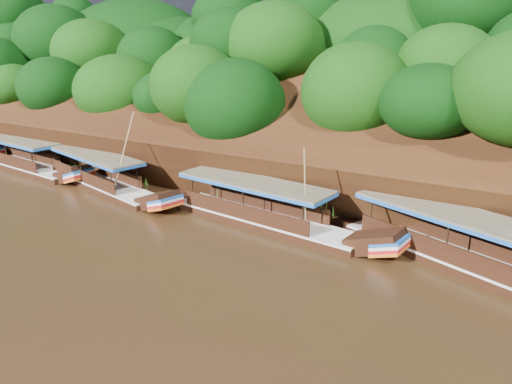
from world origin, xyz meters
TOP-DOWN VIEW (x-y plane):
  - ground at (0.00, 0.00)m, footprint 160.00×160.00m
  - riverbank at (-0.01, 22.73)m, footprint 120.00×30.06m
  - boat_0 at (11.59, 6.63)m, footprint 16.12×8.05m
  - boat_1 at (-0.05, 7.07)m, footprint 15.01×3.92m
  - boat_2 at (-14.27, 7.43)m, footprint 15.64×5.78m
  - boat_3 at (-23.54, 7.90)m, footprint 14.48×3.71m
  - reeds at (-3.20, 9.63)m, footprint 50.20×2.69m

SIDE VIEW (x-z plane):
  - ground at x=0.00m, z-range 0.00..0.00m
  - boat_2 at x=-14.27m, z-range -2.70..3.82m
  - boat_3 at x=-23.54m, z-range -0.94..2.10m
  - boat_1 at x=-0.05m, z-range -2.35..3.51m
  - boat_0 at x=11.59m, z-range -2.58..3.79m
  - reeds at x=-3.20m, z-range -0.17..1.96m
  - riverbank at x=-0.01m, z-range -7.81..11.59m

